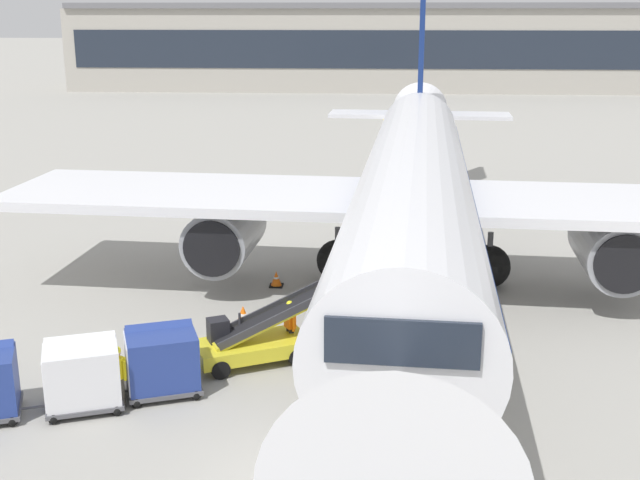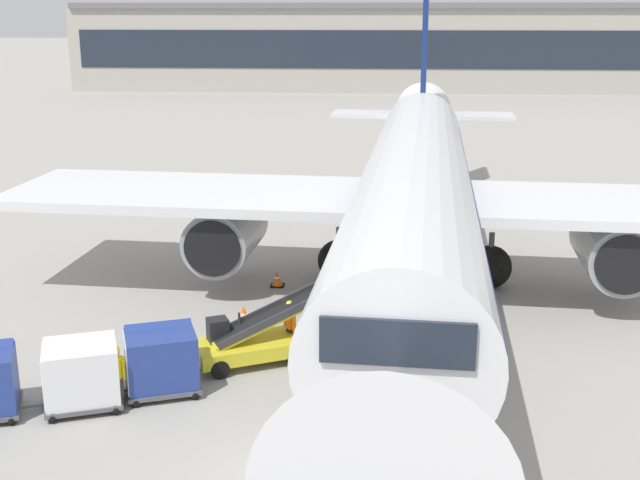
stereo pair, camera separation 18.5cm
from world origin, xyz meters
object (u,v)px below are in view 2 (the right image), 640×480
Objects in this scene: baggage_cart_lead at (161,359)px; safety_cone_engine_keepout at (277,279)px; ground_crew_by_carts at (290,323)px; safety_cone_wingtip at (243,316)px; ground_crew_marshaller at (117,372)px; ground_crew_by_loader at (160,351)px; parked_airplane at (416,188)px; belt_loader at (260,336)px; baggage_cart_second at (81,372)px; safety_cone_nose_mark at (244,316)px.

baggage_cart_lead is 4.65× the size of safety_cone_engine_keepout.
ground_crew_by_carts is 2.93m from safety_cone_wingtip.
ground_crew_by_carts is at bearing -79.52° from safety_cone_engine_keepout.
ground_crew_by_carts is 1.00× the size of ground_crew_marshaller.
ground_crew_by_loader is 4.87m from safety_cone_wingtip.
parked_airplane reaches higher than baggage_cart_lead.
ground_crew_by_carts reaches higher than safety_cone_wingtip.
ground_crew_by_loader is (-7.55, -8.44, -3.03)m from parked_airplane.
ground_crew_by_carts is 2.88× the size of safety_cone_engine_keepout.
baggage_cart_lead is 9.48m from safety_cone_engine_keepout.
baggage_cart_lead is at bearing 42.74° from ground_crew_marshaller.
ground_crew_by_loader is 2.47× the size of safety_cone_wingtip.
belt_loader is 5.46m from baggage_cart_second.
baggage_cart_lead is at bearing -106.17° from safety_cone_wingtip.
parked_airplane is 8.93m from belt_loader.
safety_cone_nose_mark is (0.03, -0.03, -0.01)m from safety_cone_wingtip.
ground_crew_by_loader is at bearing -146.94° from belt_loader.
safety_cone_engine_keepout is (-5.23, 0.20, -3.73)m from parked_airplane.
ground_crew_by_loader is 4.20m from ground_crew_by_carts.
safety_cone_nose_mark is (2.46, 5.94, -0.66)m from ground_crew_marshaller.
parked_airplane is at bearing 33.93° from safety_cone_nose_mark.
baggage_cart_second is 6.99m from safety_cone_nose_mark.
safety_cone_nose_mark is (1.68, 4.50, -0.66)m from ground_crew_by_loader.
baggage_cart_lead is 0.59m from ground_crew_by_loader.
ground_crew_marshaller is (0.95, 0.12, -0.00)m from baggage_cart_second.
ground_crew_marshaller is 2.47× the size of safety_cone_wingtip.
safety_cone_wingtip is (1.66, 4.53, -0.65)m from ground_crew_by_loader.
ground_crew_by_carts is at bearing 41.19° from baggage_cart_lead.
safety_cone_nose_mark is (1.50, 5.06, -0.66)m from baggage_cart_lead.
belt_loader is 1.93× the size of baggage_cart_lead.
belt_loader is at bearing -70.83° from safety_cone_wingtip.
belt_loader is (-4.92, -6.73, -3.21)m from parked_airplane.
ground_crew_by_carts is 2.52× the size of safety_cone_nose_mark.
ground_crew_by_carts is at bearing -123.64° from parked_airplane.
safety_cone_wingtip is at bearing -146.41° from parked_airplane.
belt_loader is 3.15m from ground_crew_by_loader.
safety_cone_wingtip is (-0.98, 2.81, -0.47)m from belt_loader.
parked_airplane is 7.94m from ground_crew_by_carts.
parked_airplane is at bearing 50.69° from baggage_cart_lead.
baggage_cart_lead and baggage_cart_second have the same top height.
safety_cone_engine_keepout is at bearing 177.79° from parked_airplane.
baggage_cart_second is at bearing -143.20° from ground_crew_by_carts.
safety_cone_wingtip is (-0.66, -4.12, 0.05)m from safety_cone_engine_keepout.
belt_loader is at bearing -126.17° from parked_airplane.
safety_cone_wingtip is at bearing 129.82° from ground_crew_by_carts.
safety_cone_nose_mark is (-0.64, -4.15, 0.04)m from safety_cone_engine_keepout.
ground_crew_by_loader is 8.98m from safety_cone_engine_keepout.
belt_loader is 3.13× the size of ground_crew_by_loader.
ground_crew_by_carts is at bearing 33.77° from ground_crew_by_loader.
parked_airplane is 7.57× the size of belt_loader.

